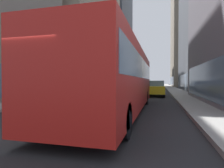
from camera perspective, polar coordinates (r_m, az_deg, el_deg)
name	(u,v)px	position (r m, az deg, el deg)	size (l,w,h in m)	color
ground_plane	(144,89)	(39.63, 9.82, -1.40)	(120.00, 120.00, 0.00)	#232326
sidewalk_left	(118,88)	(40.49, 1.75, -1.23)	(2.40, 110.00, 0.15)	gray
sidewalk_right	(172,88)	(39.57, 18.08, -1.32)	(2.40, 110.00, 0.15)	gray
building_left_mid	(79,6)	(39.03, -10.25, 22.72)	(11.14, 23.59, 32.20)	#A0937F
building_left_far	(111,35)	(60.57, -0.41, 15.03)	(11.22, 19.28, 32.75)	#4C515B
building_right_mid	(213,14)	(36.99, 28.88, 18.47)	(8.81, 23.90, 25.64)	slate
building_right_far	(191,34)	(58.15, 23.40, 13.91)	(10.48, 15.62, 29.50)	#A0937F
transit_bus	(118,77)	(9.25, 1.74, 2.17)	(2.78, 11.53, 3.05)	red
car_white_van	(156,86)	(28.17, 13.62, -0.66)	(1.82, 4.24, 1.62)	silver
car_blue_hatchback	(150,84)	(42.97, 11.80, -0.13)	(1.75, 4.48, 1.62)	#4C6BB7
car_yellow_taxi	(155,88)	(19.86, 13.23, -1.29)	(1.89, 4.61, 1.62)	yellow
car_grey_wagon	(143,84)	(50.75, 9.50, 0.03)	(1.86, 4.14, 1.62)	slate
car_red_coupe	(133,86)	(31.35, 6.37, -0.48)	(1.92, 4.06, 1.62)	red
box_truck	(131,81)	(40.28, 5.90, 1.02)	(2.30, 7.50, 3.05)	#19519E
dalmatian_dog	(37,115)	(6.36, -22.16, -8.76)	(0.22, 0.96, 0.72)	white
pedestrian_with_handbag	(21,90)	(13.16, -26.42, -1.64)	(0.45, 0.34, 1.69)	#1E1E2D
pedestrian_in_coat	(46,88)	(15.35, -19.89, -1.25)	(0.34, 0.34, 1.69)	#1E1E2D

